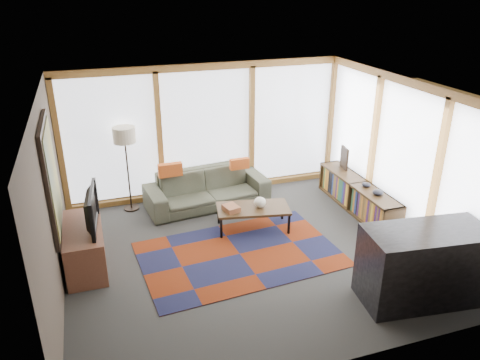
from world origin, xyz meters
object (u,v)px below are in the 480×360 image
object	(u,v)px
television	(86,209)
coffee_table	(253,218)
bar_counter	(424,265)
floor_lamp	(128,169)
tv_console	(85,247)
bookshelf	(357,196)
sofa	(207,189)

from	to	relation	value
television	coffee_table	bearing A→B (deg)	-77.86
coffee_table	bar_counter	size ratio (longest dim) A/B	0.75
floor_lamp	tv_console	xyz separation A→B (m)	(-0.85, -1.72, -0.47)
bookshelf	sofa	bearing A→B (deg)	157.03
bookshelf	bar_counter	size ratio (longest dim) A/B	1.39
floor_lamp	television	distance (m)	1.90
television	bar_counter	xyz separation A→B (m)	(4.17, -2.21, -0.43)
floor_lamp	coffee_table	world-z (taller)	floor_lamp
tv_console	television	size ratio (longest dim) A/B	1.33
bookshelf	tv_console	distance (m)	4.87
bookshelf	tv_console	xyz separation A→B (m)	(-4.86, -0.34, 0.05)
coffee_table	television	world-z (taller)	television
bar_counter	sofa	bearing A→B (deg)	125.55
tv_console	bar_counter	distance (m)	4.82
bookshelf	bar_counter	distance (m)	2.64
television	bar_counter	world-z (taller)	television
tv_console	television	xyz separation A→B (m)	(0.10, -0.02, 0.62)
floor_lamp	coffee_table	distance (m)	2.47
coffee_table	bar_counter	bearing A→B (deg)	-59.14
sofa	floor_lamp	xyz separation A→B (m)	(-1.41, 0.28, 0.47)
tv_console	floor_lamp	bearing A→B (deg)	63.76
bookshelf	bar_counter	xyz separation A→B (m)	(-0.59, -2.57, 0.23)
floor_lamp	television	bearing A→B (deg)	-113.28
tv_console	bar_counter	bearing A→B (deg)	-27.53
television	bookshelf	bearing A→B (deg)	-80.07
floor_lamp	tv_console	bearing A→B (deg)	-116.24
coffee_table	bookshelf	world-z (taller)	bookshelf
tv_console	bookshelf	bearing A→B (deg)	4.02
floor_lamp	bookshelf	distance (m)	4.27
bookshelf	television	size ratio (longest dim) A/B	2.28
sofa	coffee_table	xyz separation A→B (m)	(0.51, -1.16, -0.13)
bookshelf	television	xyz separation A→B (m)	(-4.76, -0.36, 0.66)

